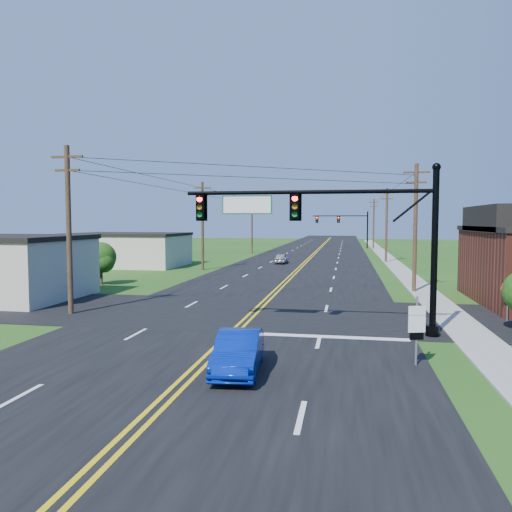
% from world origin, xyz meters
% --- Properties ---
extents(ground, '(260.00, 260.00, 0.00)m').
position_xyz_m(ground, '(0.00, 0.00, 0.00)').
color(ground, '#1D4513').
rests_on(ground, ground).
extents(road_main, '(16.00, 220.00, 0.04)m').
position_xyz_m(road_main, '(0.00, 50.00, 0.02)').
color(road_main, black).
rests_on(road_main, ground).
extents(road_cross, '(70.00, 10.00, 0.04)m').
position_xyz_m(road_cross, '(0.00, 12.00, 0.02)').
color(road_cross, black).
rests_on(road_cross, ground).
extents(sidewalk, '(2.00, 160.00, 0.08)m').
position_xyz_m(sidewalk, '(10.50, 40.00, 0.04)').
color(sidewalk, gray).
rests_on(sidewalk, ground).
extents(signal_mast_main, '(11.30, 0.60, 7.48)m').
position_xyz_m(signal_mast_main, '(4.34, 8.00, 4.75)').
color(signal_mast_main, black).
rests_on(signal_mast_main, ground).
extents(signal_mast_far, '(10.98, 0.60, 7.48)m').
position_xyz_m(signal_mast_far, '(4.44, 80.00, 4.55)').
color(signal_mast_far, black).
rests_on(signal_mast_far, ground).
extents(cream_bldg_far, '(12.20, 9.20, 3.70)m').
position_xyz_m(cream_bldg_far, '(-19.00, 38.00, 1.86)').
color(cream_bldg_far, beige).
rests_on(cream_bldg_far, ground).
extents(utility_pole_left_a, '(1.80, 0.28, 9.00)m').
position_xyz_m(utility_pole_left_a, '(-9.50, 10.00, 4.72)').
color(utility_pole_left_a, '#322616').
rests_on(utility_pole_left_a, ground).
extents(utility_pole_left_b, '(1.80, 0.28, 9.00)m').
position_xyz_m(utility_pole_left_b, '(-9.50, 35.00, 4.72)').
color(utility_pole_left_b, '#322616').
rests_on(utility_pole_left_b, ground).
extents(utility_pole_left_c, '(1.80, 0.28, 9.00)m').
position_xyz_m(utility_pole_left_c, '(-9.50, 62.00, 4.72)').
color(utility_pole_left_c, '#322616').
rests_on(utility_pole_left_c, ground).
extents(utility_pole_right_a, '(1.80, 0.28, 9.00)m').
position_xyz_m(utility_pole_right_a, '(9.80, 22.00, 4.72)').
color(utility_pole_right_a, '#322616').
rests_on(utility_pole_right_a, ground).
extents(utility_pole_right_b, '(1.80, 0.28, 9.00)m').
position_xyz_m(utility_pole_right_b, '(9.80, 48.00, 4.72)').
color(utility_pole_right_b, '#322616').
rests_on(utility_pole_right_b, ground).
extents(utility_pole_right_c, '(1.80, 0.28, 9.00)m').
position_xyz_m(utility_pole_right_c, '(9.80, 78.00, 4.72)').
color(utility_pole_right_c, '#322616').
rests_on(utility_pole_right_c, ground).
extents(tree_right_back, '(3.00, 3.00, 4.10)m').
position_xyz_m(tree_right_back, '(16.00, 26.00, 2.60)').
color(tree_right_back, '#322616').
rests_on(tree_right_back, ground).
extents(tree_left, '(2.40, 2.40, 3.37)m').
position_xyz_m(tree_left, '(-14.00, 22.00, 2.16)').
color(tree_left, '#322616').
rests_on(tree_left, ground).
extents(blue_car, '(1.75, 4.13, 1.33)m').
position_xyz_m(blue_car, '(1.62, 1.48, 0.66)').
color(blue_car, '#0724A3').
rests_on(blue_car, ground).
extents(distant_car, '(1.44, 3.48, 1.18)m').
position_xyz_m(distant_car, '(-2.48, 43.75, 0.59)').
color(distant_car, '#B4B5B9').
rests_on(distant_car, ground).
extents(route_sign, '(0.59, 0.21, 2.44)m').
position_xyz_m(route_sign, '(7.50, 3.28, 1.42)').
color(route_sign, slate).
rests_on(route_sign, ground).
extents(stop_sign, '(0.71, 0.23, 2.04)m').
position_xyz_m(stop_sign, '(12.99, 11.98, 1.47)').
color(stop_sign, slate).
rests_on(stop_sign, ground).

